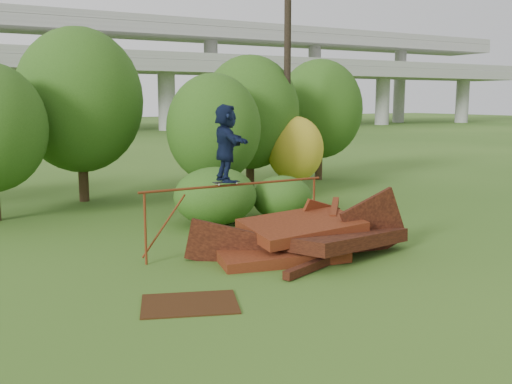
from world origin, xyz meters
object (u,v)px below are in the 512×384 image
flat_plate (190,304)px  skater (226,143)px  scrap_pile (309,238)px  utility_pole (287,58)px

flat_plate → skater: bearing=53.3°
scrap_pile → flat_plate: bearing=-155.0°
utility_pole → skater: bearing=-131.2°
scrap_pile → utility_pole: size_ratio=0.53×
flat_plate → utility_pole: (8.52, 10.21, 5.56)m
scrap_pile → utility_pole: 10.77m
flat_plate → utility_pole: bearing=50.1°
scrap_pile → skater: skater is taller
flat_plate → utility_pole: 14.42m
skater → utility_pole: 9.85m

